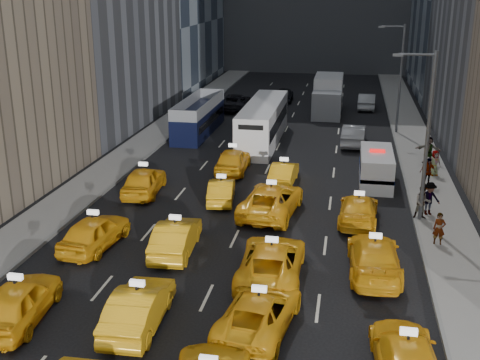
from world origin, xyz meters
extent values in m
plane|color=black|center=(0.00, 0.00, 0.00)|extent=(160.00, 160.00, 0.00)
cube|color=gray|center=(-10.50, 25.00, 0.07)|extent=(3.00, 90.00, 0.15)
cube|color=gray|center=(10.50, 25.00, 0.07)|extent=(3.00, 90.00, 0.15)
cube|color=slate|center=(-9.05, 25.00, 0.09)|extent=(0.15, 90.00, 0.18)
cube|color=slate|center=(9.05, 25.00, 0.09)|extent=(0.15, 90.00, 0.18)
cylinder|color=#595B60|center=(9.30, 12.00, 4.50)|extent=(0.20, 0.20, 9.00)
cylinder|color=#595B60|center=(8.40, 12.00, 8.80)|extent=(1.80, 0.12, 0.12)
cube|color=slate|center=(7.50, 12.00, 8.75)|extent=(0.50, 0.22, 0.12)
cylinder|color=#595B60|center=(9.30, 32.00, 4.50)|extent=(0.20, 0.20, 9.00)
cylinder|color=#595B60|center=(8.40, 32.00, 8.80)|extent=(1.80, 0.12, 0.12)
cube|color=slate|center=(7.50, 32.00, 8.75)|extent=(0.50, 0.22, 0.12)
imported|color=#F7AA14|center=(-6.51, -0.98, 0.82)|extent=(2.38, 4.96, 1.63)
imported|color=#F7AA14|center=(-1.97, -0.50, 0.78)|extent=(1.81, 4.78, 1.56)
imported|color=#F7AA14|center=(2.43, 0.14, 0.71)|extent=(3.03, 5.38, 1.42)
imported|color=#F7AA14|center=(7.52, -1.82, 0.72)|extent=(2.38, 5.11, 1.44)
imported|color=#F7AA14|center=(-6.41, 5.79, 0.80)|extent=(2.34, 4.84, 1.59)
imported|color=#F7AA14|center=(-2.42, 5.95, 0.78)|extent=(1.95, 4.83, 1.56)
imported|color=#F7AA14|center=(2.35, 4.19, 0.80)|extent=(2.74, 5.77, 1.59)
imported|color=#F7AA14|center=(6.70, 5.44, 0.78)|extent=(2.41, 5.49, 1.57)
imported|color=#F7AA14|center=(-6.64, 13.65, 0.83)|extent=(2.33, 4.99, 1.65)
imported|color=#F7AA14|center=(-1.76, 13.15, 0.67)|extent=(1.96, 4.21, 1.33)
imported|color=#F7AA14|center=(1.35, 11.68, 0.82)|extent=(3.35, 6.16, 1.64)
imported|color=#F7AA14|center=(6.06, 11.35, 0.71)|extent=(2.22, 4.97, 1.42)
imported|color=#F7AA14|center=(-2.21, 18.89, 0.82)|extent=(2.02, 4.86, 1.64)
imported|color=#F7AA14|center=(1.42, 17.18, 0.68)|extent=(1.61, 4.18, 1.36)
cube|color=silver|center=(7.17, 18.15, 1.04)|extent=(2.19, 5.26, 2.07)
cylinder|color=black|center=(6.33, 16.46, 0.41)|extent=(0.28, 0.83, 0.83)
cylinder|color=black|center=(8.01, 16.46, 0.41)|extent=(0.28, 0.83, 0.83)
cylinder|color=black|center=(6.33, 19.84, 0.41)|extent=(0.28, 0.83, 0.83)
cylinder|color=black|center=(8.01, 19.84, 0.41)|extent=(0.28, 0.83, 0.83)
cube|color=navy|center=(7.17, 18.15, 0.90)|extent=(2.23, 5.26, 0.24)
cube|color=red|center=(7.17, 18.15, 2.15)|extent=(0.96, 0.37, 0.15)
cube|color=black|center=(-7.15, 29.21, 1.45)|extent=(2.40, 9.99, 2.90)
cylinder|color=black|center=(-8.14, 25.13, 0.55)|extent=(0.28, 1.10, 1.10)
cylinder|color=black|center=(-6.17, 25.13, 0.55)|extent=(0.28, 1.10, 1.10)
cylinder|color=black|center=(-8.14, 33.29, 0.55)|extent=(0.28, 1.10, 1.10)
cylinder|color=black|center=(-6.17, 33.29, 0.55)|extent=(0.28, 1.10, 1.10)
cube|color=silver|center=(-1.38, 27.23, 1.57)|extent=(3.16, 12.30, 3.15)
cylinder|color=black|center=(-2.50, 22.04, 0.55)|extent=(0.28, 1.10, 1.10)
cylinder|color=black|center=(-0.26, 22.04, 0.55)|extent=(0.28, 1.10, 1.10)
cylinder|color=black|center=(-2.50, 32.43, 0.55)|extent=(0.28, 1.10, 1.10)
cylinder|color=black|center=(-0.26, 32.43, 0.55)|extent=(0.28, 1.10, 1.10)
cube|color=silver|center=(3.21, 39.24, 1.78)|extent=(2.75, 7.80, 3.55)
cylinder|color=black|center=(2.03, 36.25, 0.55)|extent=(0.28, 1.10, 1.10)
cylinder|color=black|center=(4.39, 36.25, 0.55)|extent=(0.28, 1.10, 1.10)
cylinder|color=black|center=(2.03, 42.23, 0.55)|extent=(0.28, 1.10, 1.10)
cylinder|color=black|center=(4.39, 42.23, 0.55)|extent=(0.28, 1.10, 1.10)
imported|color=#94969B|center=(5.76, 27.54, 0.82)|extent=(2.00, 5.05, 1.64)
imported|color=black|center=(-5.96, 39.23, 0.81)|extent=(2.86, 5.90, 1.62)
imported|color=slate|center=(2.74, 44.31, 0.67)|extent=(2.49, 4.85, 1.35)
imported|color=black|center=(-1.61, 44.67, 0.75)|extent=(1.92, 4.48, 1.51)
imported|color=#9B9FA3|center=(6.98, 42.16, 0.78)|extent=(1.83, 4.82, 1.57)
imported|color=gray|center=(9.84, 8.84, 0.94)|extent=(0.61, 0.43, 1.58)
imported|color=gray|center=(9.39, 12.13, 1.05)|extent=(0.91, 0.56, 1.79)
imported|color=gray|center=(9.82, 12.80, 1.07)|extent=(1.28, 0.86, 1.83)
imported|color=gray|center=(10.27, 17.84, 1.04)|extent=(1.14, 0.80, 1.77)
imported|color=gray|center=(10.96, 20.13, 0.98)|extent=(0.92, 0.70, 1.67)
imported|color=gray|center=(10.87, 22.98, 1.09)|extent=(1.82, 0.97, 1.88)
camera|label=1|loc=(5.24, -19.07, 12.18)|focal=45.00mm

